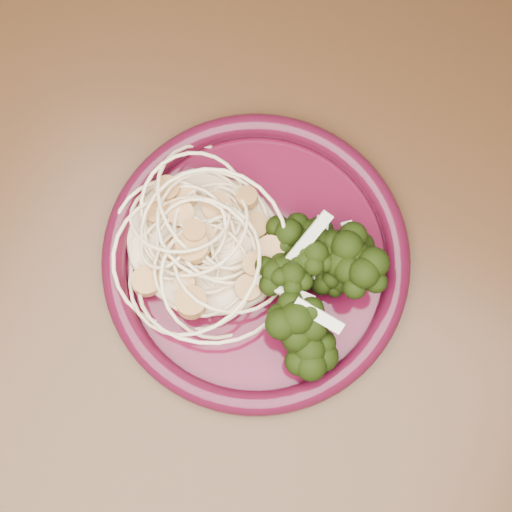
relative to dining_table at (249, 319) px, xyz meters
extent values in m
plane|color=#50331B|center=(0.00, 0.00, -0.65)|extent=(3.50, 3.50, 0.00)
cube|color=#472814|center=(0.00, 0.00, 0.08)|extent=(1.20, 0.80, 0.04)
cylinder|color=#47091C|center=(-0.01, 0.04, 0.10)|extent=(0.29, 0.29, 0.01)
torus|color=#470D1F|center=(-0.01, 0.04, 0.11)|extent=(0.30, 0.30, 0.02)
ellipsoid|color=beige|center=(-0.05, 0.03, 0.12)|extent=(0.16, 0.14, 0.03)
ellipsoid|color=black|center=(0.04, 0.04, 0.13)|extent=(0.11, 0.16, 0.05)
camera|label=1|loc=(0.05, -0.08, 0.70)|focal=50.00mm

